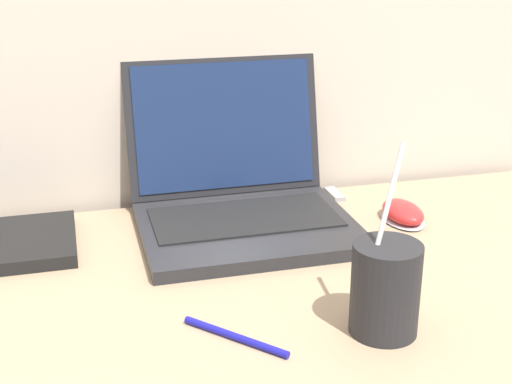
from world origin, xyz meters
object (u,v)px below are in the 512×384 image
drink_cup (385,287)px  pen (235,337)px  computer_mouse (403,213)px  usb_stick (335,194)px  laptop (239,191)px

drink_cup → pen: size_ratio=2.02×
computer_mouse → usb_stick: 0.15m
drink_cup → usb_stick: 0.46m
usb_stick → pen: size_ratio=0.54×
drink_cup → pen: drink_cup is taller
usb_stick → drink_cup: bearing=-103.8°
pen → laptop: bearing=75.4°
laptop → pen: bearing=-104.6°
laptop → usb_stick: size_ratio=5.53×
computer_mouse → pen: (-0.35, -0.28, -0.01)m
laptop → pen: 0.36m
pen → computer_mouse: bearing=38.7°
computer_mouse → pen: computer_mouse is taller
drink_cup → pen: (-0.17, 0.03, -0.05)m
laptop → drink_cup: bearing=-77.2°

